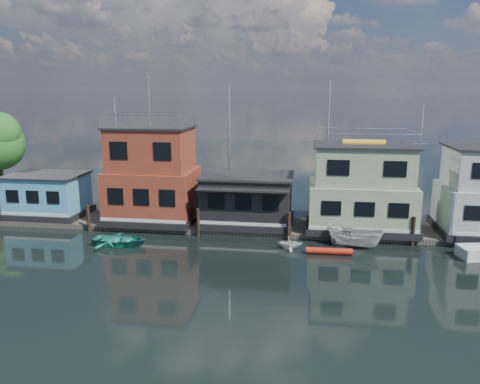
% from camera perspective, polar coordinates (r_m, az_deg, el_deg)
% --- Properties ---
extents(ground, '(160.00, 160.00, 0.00)m').
position_cam_1_polar(ground, '(27.52, -1.32, -11.57)').
color(ground, black).
rests_on(ground, ground).
extents(dock, '(48.00, 5.00, 0.40)m').
position_cam_1_polar(dock, '(38.62, 1.64, -4.11)').
color(dock, '#595147').
rests_on(dock, ground).
extents(houseboat_blue, '(6.40, 4.90, 3.66)m').
position_cam_1_polar(houseboat_blue, '(43.91, -22.37, -0.33)').
color(houseboat_blue, black).
rests_on(houseboat_blue, dock).
extents(houseboat_red, '(7.40, 5.90, 11.86)m').
position_cam_1_polar(houseboat_red, '(39.56, -10.65, 1.89)').
color(houseboat_red, black).
rests_on(houseboat_red, dock).
extents(houseboat_dark, '(7.40, 6.10, 4.06)m').
position_cam_1_polar(houseboat_dark, '(38.09, 0.91, -0.89)').
color(houseboat_dark, black).
rests_on(houseboat_dark, dock).
extents(houseboat_green, '(8.40, 5.90, 7.03)m').
position_cam_1_polar(houseboat_green, '(37.81, 14.58, 0.36)').
color(houseboat_green, black).
rests_on(houseboat_green, dock).
extents(pilings, '(42.28, 0.28, 2.20)m').
position_cam_1_polar(pilings, '(35.74, 0.59, -3.97)').
color(pilings, '#2D2116').
rests_on(pilings, ground).
extents(background_masts, '(36.40, 0.16, 12.00)m').
position_cam_1_polar(background_masts, '(43.15, 8.92, 4.77)').
color(background_masts, silver).
rests_on(background_masts, ground).
extents(dinghy_teal, '(4.01, 2.91, 0.82)m').
position_cam_1_polar(dinghy_teal, '(35.45, -14.43, -5.68)').
color(dinghy_teal, teal).
rests_on(dinghy_teal, ground).
extents(dinghy_white, '(1.85, 1.60, 0.96)m').
position_cam_1_polar(dinghy_white, '(33.73, 6.07, -6.16)').
color(dinghy_white, white).
rests_on(dinghy_white, ground).
extents(red_kayak, '(3.18, 0.54, 0.47)m').
position_cam_1_polar(red_kayak, '(33.17, 10.80, -7.09)').
color(red_kayak, red).
rests_on(red_kayak, ground).
extents(motorboat, '(4.30, 2.91, 1.56)m').
position_cam_1_polar(motorboat, '(34.79, 13.83, -5.36)').
color(motorboat, silver).
rests_on(motorboat, ground).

